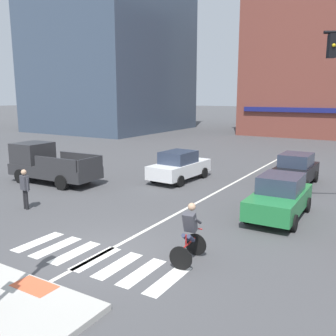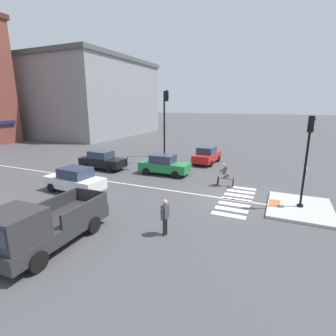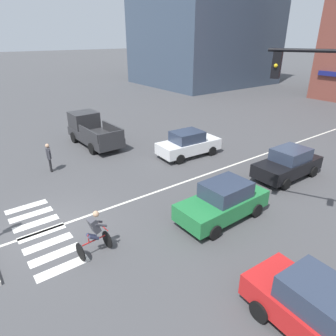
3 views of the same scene
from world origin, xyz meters
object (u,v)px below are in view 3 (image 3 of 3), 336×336
car_white_westbound_far (188,144)px  pedestrian_at_curb_left (49,155)px  car_green_eastbound_mid (223,201)px  cyclist (94,232)px  pickup_truck_charcoal_cross_left (92,131)px  car_black_eastbound_far (288,164)px  car_red_cross_right (324,315)px

car_white_westbound_far → pedestrian_at_curb_left: bearing=-109.7°
car_green_eastbound_mid → cyclist: 5.37m
pickup_truck_charcoal_cross_left → cyclist: pickup_truck_charcoal_cross_left is taller
car_white_westbound_far → pedestrian_at_curb_left: 8.37m
car_black_eastbound_far → car_green_eastbound_mid: (0.71, -5.76, 0.00)m
car_green_eastbound_mid → cyclist: size_ratio=2.46×
car_green_eastbound_mid → pedestrian_at_curb_left: 10.20m
car_white_westbound_far → car_black_eastbound_far: same height
car_white_westbound_far → car_red_cross_right: (11.79, -5.59, 0.00)m
pedestrian_at_curb_left → car_green_eastbound_mid: bearing=25.4°
car_red_cross_right → car_green_eastbound_mid: 5.79m
cyclist → pedestrian_at_curb_left: 8.14m
car_black_eastbound_far → cyclist: (-0.42, -11.01, 0.06)m
car_red_cross_right → cyclist: bearing=-154.1°
car_white_westbound_far → cyclist: cyclist is taller
car_black_eastbound_far → pedestrian_at_curb_left: 13.23m
pedestrian_at_curb_left → pickup_truck_charcoal_cross_left: bearing=128.2°
car_white_westbound_far → cyclist: size_ratio=2.49×
cyclist → pedestrian_at_curb_left: bearing=173.8°
car_black_eastbound_far → car_red_cross_right: 9.94m
car_red_cross_right → car_green_eastbound_mid: (-5.40, 2.08, 0.00)m
car_white_westbound_far → car_green_eastbound_mid: 7.29m
car_red_cross_right → car_white_westbound_far: bearing=154.6°
car_green_eastbound_mid → pickup_truck_charcoal_cross_left: 12.28m
car_green_eastbound_mid → pedestrian_at_curb_left: bearing=-154.6°
pickup_truck_charcoal_cross_left → cyclist: bearing=-23.2°
car_white_westbound_far → car_green_eastbound_mid: bearing=-28.8°
car_white_westbound_far → car_red_cross_right: 13.05m
car_red_cross_right → pedestrian_at_curb_left: 14.80m
pedestrian_at_curb_left → car_red_cross_right: bearing=8.9°
car_white_westbound_far → cyclist: 10.22m
pickup_truck_charcoal_cross_left → car_black_eastbound_far: bearing=28.4°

